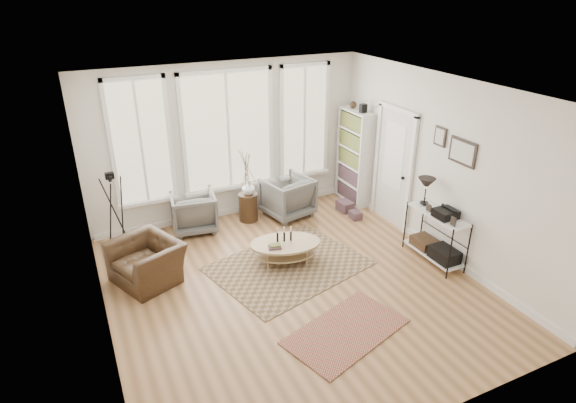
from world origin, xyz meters
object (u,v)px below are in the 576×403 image
bookcase (354,157)px  side_table (247,185)px  coffee_table (285,247)px  accent_chair (147,262)px  low_shelf (436,232)px  armchair_right (287,197)px  armchair_left (194,212)px

bookcase → side_table: bearing=177.4°
coffee_table → accent_chair: 2.13m
low_shelf → armchair_right: 2.88m
accent_chair → coffee_table: bearing=55.1°
coffee_table → armchair_left: (-1.02, 1.72, 0.08)m
coffee_table → accent_chair: bearing=168.3°
low_shelf → accent_chair: 4.51m
coffee_table → armchair_left: bearing=120.7°
coffee_table → armchair_left: size_ratio=1.61×
accent_chair → low_shelf: bearing=48.8°
bookcase → low_shelf: size_ratio=1.58×
armchair_left → armchair_right: (1.78, -0.18, 0.03)m
bookcase → low_shelf: bearing=-91.3°
armchair_right → accent_chair: (-2.85, -1.11, -0.07)m
low_shelf → armchair_right: (-1.44, 2.50, -0.12)m
low_shelf → coffee_table: 2.41m
armchair_left → accent_chair: bearing=58.5°
bookcase → coffee_table: size_ratio=1.61×
low_shelf → accent_chair: (-4.29, 1.39, -0.19)m
armchair_right → side_table: size_ratio=0.57×
armchair_right → accent_chair: 3.06m
armchair_right → accent_chair: size_ratio=0.87×
armchair_left → accent_chair: size_ratio=0.81×
accent_chair → side_table: bearing=97.2°
coffee_table → armchair_right: (0.76, 1.54, 0.11)m
side_table → coffee_table: bearing=-90.3°
low_shelf → armchair_right: bearing=120.0°
coffee_table → armchair_right: size_ratio=1.50×
armchair_right → accent_chair: bearing=8.7°
bookcase → armchair_right: 1.60m
bookcase → armchair_right: size_ratio=2.42×
side_table → bookcase: bearing=-2.6°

